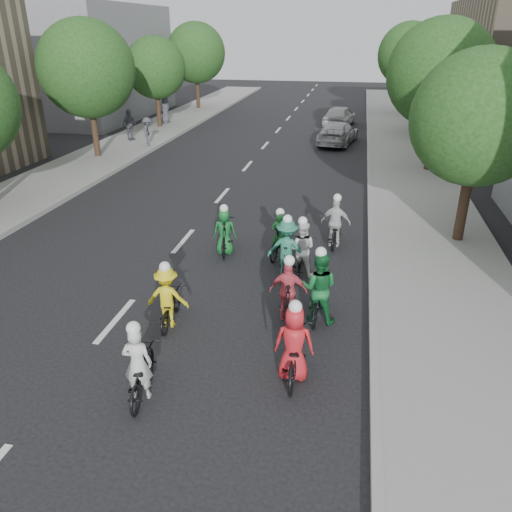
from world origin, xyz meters
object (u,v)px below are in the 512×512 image
(cyclist_1, at_px, (319,293))
(follow_car_trail, at_px, (340,116))
(cyclist_8, at_px, (335,228))
(cyclist_6, at_px, (302,254))
(spectator_0, at_px, (148,132))
(cyclist_3, at_px, (289,295))
(cyclist_0, at_px, (140,371))
(cyclist_4, at_px, (294,350))
(spectator_1, at_px, (129,125))
(follow_car_lead, at_px, (338,133))
(cyclist_2, at_px, (168,302))
(cyclist_5, at_px, (280,239))
(spectator_2, at_px, (165,110))
(cyclist_7, at_px, (287,252))
(cyclist_9, at_px, (225,234))

(cyclist_1, bearing_deg, follow_car_trail, -84.91)
(cyclist_8, bearing_deg, cyclist_6, 73.05)
(spectator_0, bearing_deg, cyclist_3, -164.91)
(follow_car_trail, bearing_deg, cyclist_0, 96.39)
(cyclist_4, xyz_separation_m, spectator_1, (-12.64, 20.38, 0.46))
(follow_car_trail, bearing_deg, cyclist_6, 101.00)
(cyclist_4, relative_size, follow_car_lead, 0.40)
(cyclist_0, xyz_separation_m, cyclist_2, (-0.35, 2.45, 0.07))
(follow_car_lead, bearing_deg, cyclist_5, 96.57)
(cyclist_5, distance_m, cyclist_8, 1.99)
(cyclist_1, bearing_deg, follow_car_lead, -84.94)
(cyclist_8, bearing_deg, cyclist_2, 60.45)
(cyclist_1, relative_size, cyclist_4, 1.04)
(follow_car_trail, distance_m, spectator_2, 12.42)
(cyclist_7, bearing_deg, cyclist_9, -30.10)
(follow_car_trail, bearing_deg, spectator_2, 20.05)
(cyclist_9, distance_m, spectator_1, 17.71)
(spectator_1, bearing_deg, cyclist_4, -130.56)
(cyclist_3, relative_size, cyclist_5, 0.93)
(cyclist_5, xyz_separation_m, follow_car_trail, (0.73, 22.84, 0.14))
(cyclist_3, bearing_deg, cyclist_1, -178.22)
(cyclist_0, xyz_separation_m, cyclist_6, (2.38, 5.73, 0.08))
(cyclist_0, height_order, follow_car_trail, cyclist_0)
(cyclist_0, relative_size, spectator_2, 0.96)
(spectator_2, bearing_deg, follow_car_trail, -75.49)
(cyclist_2, height_order, cyclist_7, cyclist_7)
(cyclist_5, relative_size, follow_car_lead, 0.40)
(cyclist_2, distance_m, spectator_0, 19.38)
(cyclist_1, xyz_separation_m, cyclist_8, (0.15, 4.62, -0.13))
(cyclist_3, xyz_separation_m, spectator_2, (-12.27, 24.36, 0.47))
(cyclist_1, xyz_separation_m, cyclist_5, (-1.45, 3.43, -0.14))
(cyclist_3, relative_size, cyclist_4, 0.92)
(cyclist_7, xyz_separation_m, spectator_2, (-11.91, 22.13, 0.37))
(cyclist_9, height_order, spectator_1, spectator_1)
(cyclist_0, relative_size, cyclist_2, 1.09)
(cyclist_0, bearing_deg, cyclist_7, -119.46)
(cyclist_7, bearing_deg, spectator_1, -53.09)
(cyclist_0, bearing_deg, spectator_0, -77.63)
(follow_car_lead, distance_m, spectator_1, 12.57)
(cyclist_2, bearing_deg, cyclist_1, -169.66)
(spectator_0, distance_m, spectator_1, 2.17)
(cyclist_1, xyz_separation_m, cyclist_2, (-3.40, -0.90, -0.12))
(cyclist_9, distance_m, follow_car_trail, 23.01)
(cyclist_1, distance_m, follow_car_trail, 26.28)
(cyclist_2, xyz_separation_m, cyclist_3, (2.70, 0.83, 0.01))
(follow_car_trail, xyz_separation_m, spectator_2, (-12.26, -1.98, 0.37))
(cyclist_1, distance_m, spectator_1, 22.29)
(follow_car_lead, distance_m, follow_car_trail, 6.08)
(cyclist_4, distance_m, spectator_1, 23.99)
(cyclist_3, relative_size, cyclist_8, 0.97)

